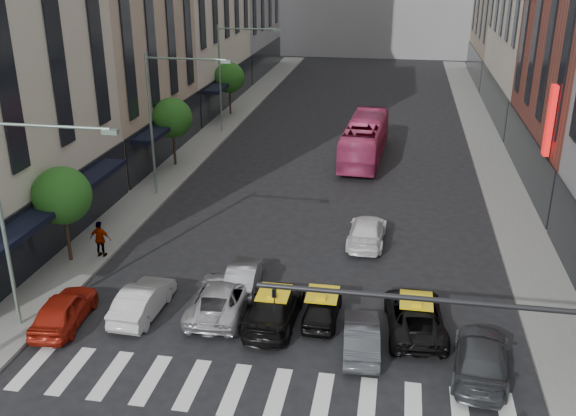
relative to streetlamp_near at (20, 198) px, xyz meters
The scene contains 22 objects.
sidewalk_left 26.69m from the streetlamp_near, 93.21° to the left, with size 3.00×96.00×0.15m, color slate.
sidewalk_right 34.27m from the streetlamp_near, 50.35° to the left, with size 3.00×96.00×0.15m, color slate.
tree_near 6.65m from the streetlamp_near, 106.32° to the left, with size 2.88×2.88×4.95m.
tree_mid 22.18m from the streetlamp_near, 94.56° to the left, with size 2.88×2.88×4.95m.
tree_far 38.11m from the streetlamp_near, 92.65° to the left, with size 2.88×2.88×4.95m.
streetlamp_near is the anchor object (origin of this frame).
streetlamp_mid 16.00m from the streetlamp_near, 90.00° to the left, with size 5.38×0.25×9.00m.
streetlamp_far 32.00m from the streetlamp_near, 90.00° to the left, with size 5.38×0.25×9.00m.
traffic_signal 18.48m from the streetlamp_near, 15.74° to the right, with size 10.10×0.20×6.00m.
liberty_sign 27.73m from the streetlamp_near, 35.24° to the left, with size 0.30×0.70×4.00m.
car_red 5.28m from the streetlamp_near, 30.58° to the left, with size 1.70×4.22×1.44m, color #9C1B0E.
car_white_front 6.72m from the streetlamp_near, 26.05° to the left, with size 1.47×4.22×1.39m, color #B9B9B9.
car_silver 9.23m from the streetlamp_near, 20.58° to the left, with size 2.38×5.17×1.44m, color #AFAEB4.
taxi_left 11.12m from the streetlamp_near, 12.68° to the left, with size 2.02×4.96×1.44m, color black.
taxi_center 13.02m from the streetlamp_near, 13.34° to the left, with size 1.46×3.62×1.23m, color black.
car_grey_mid 14.40m from the streetlamp_near, ahead, with size 1.39×3.99×1.31m, color #37393D.
taxi_right 16.56m from the streetlamp_near, ahead, with size 2.32×5.03×1.40m, color black.
car_grey_curb 18.64m from the streetlamp_near, ahead, with size 2.00×4.93×1.43m, color #383B3F.
car_row2_left 10.47m from the streetlamp_near, 32.93° to the left, with size 1.38×3.96×1.31m, color #A1A1A6.
car_row2_right 17.80m from the streetlamp_near, 40.21° to the left, with size 1.93×4.74×1.37m, color white.
bus 29.13m from the streetlamp_near, 65.64° to the left, with size 2.62×11.18×3.11m, color #C4396C.
pedestrian_far 8.22m from the streetlamp_near, 93.06° to the left, with size 1.13×0.47×1.93m, color gray.
Camera 1 is at (4.23, -17.05, 14.83)m, focal length 40.00 mm.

